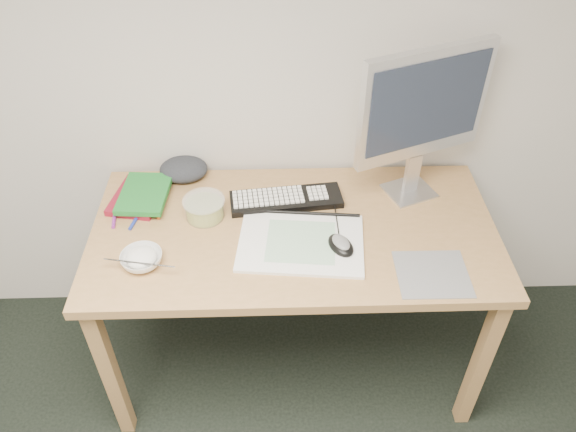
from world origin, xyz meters
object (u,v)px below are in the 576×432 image
Objects in this scene: keyboard at (286,200)px; monitor at (424,108)px; desk at (294,246)px; rice_bowl at (142,259)px; sketchpad at (301,243)px.

monitor is at bearing -0.37° from keyboard.
desk is 0.53m from rice_bowl.
monitor reaches higher than rice_bowl.
keyboard is 0.56m from rice_bowl.
monitor reaches higher than desk.
desk is 0.64m from monitor.
keyboard is at bearing 163.78° from monitor.
desk is 3.38× the size of sketchpad.
keyboard reaches higher than desk.
keyboard is (-0.02, 0.14, 0.09)m from desk.
sketchpad is at bearing 8.54° from rice_bowl.
rice_bowl is (-0.51, -0.08, 0.01)m from sketchpad.
sketchpad is 0.73× the size of monitor.
desk is 2.48× the size of monitor.
keyboard is 0.72× the size of monitor.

